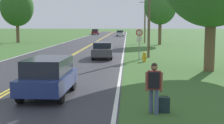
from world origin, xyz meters
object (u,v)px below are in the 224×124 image
object	(u,v)px
traffic_sign	(139,37)
car_dark_blue_suv_approaching	(48,76)
suitcase	(164,105)
tree_behind_sign	(17,7)
car_dark_grey_sedan_mid_near	(102,50)
tree_mid_treeline	(160,6)
hitchhiker_person	(154,83)
fire_hydrant	(144,57)
car_maroon_van_receding	(95,32)
car_silver_hatchback_mid_far	(120,33)

from	to	relation	value
traffic_sign	car_dark_blue_suv_approaching	bearing A→B (deg)	-108.31
suitcase	traffic_sign	distance (m)	15.59
traffic_sign	tree_behind_sign	bearing A→B (deg)	127.55
car_dark_blue_suv_approaching	car_dark_grey_sedan_mid_near	size ratio (longest dim) A/B	0.92
tree_mid_treeline	traffic_sign	bearing A→B (deg)	-100.46
traffic_sign	car_dark_blue_suv_approaching	xyz separation A→B (m)	(-4.36, -13.18, -1.14)
car_dark_grey_sedan_mid_near	hitchhiker_person	bearing A→B (deg)	7.79
car_dark_blue_suv_approaching	suitcase	bearing A→B (deg)	64.59
tree_behind_sign	car_dark_blue_suv_approaching	world-z (taller)	tree_behind_sign
traffic_sign	fire_hydrant	bearing A→B (deg)	-53.45
traffic_sign	car_maroon_van_receding	bearing A→B (deg)	99.08
suitcase	car_silver_hatchback_mid_far	world-z (taller)	car_silver_hatchback_mid_far
suitcase	traffic_sign	size ratio (longest dim) A/B	0.23
hitchhiker_person	traffic_sign	xyz separation A→B (m)	(0.06, 15.67, 0.94)
car_dark_blue_suv_approaching	car_silver_hatchback_mid_far	distance (m)	66.91
traffic_sign	tree_mid_treeline	bearing A→B (deg)	79.54
tree_behind_sign	car_dark_grey_sedan_mid_near	world-z (taller)	tree_behind_sign
hitchhiker_person	traffic_sign	distance (m)	15.70
traffic_sign	car_dark_grey_sedan_mid_near	size ratio (longest dim) A/B	0.61
fire_hydrant	tree_behind_sign	size ratio (longest dim) A/B	0.09
tree_behind_sign	car_dark_blue_suv_approaching	size ratio (longest dim) A/B	2.24
suitcase	car_dark_grey_sedan_mid_near	distance (m)	17.67
suitcase	fire_hydrant	bearing A→B (deg)	5.13
suitcase	fire_hydrant	world-z (taller)	fire_hydrant
traffic_sign	car_dark_blue_suv_approaching	distance (m)	13.93
car_dark_grey_sedan_mid_near	car_dark_blue_suv_approaching	bearing A→B (deg)	-6.80
traffic_sign	hitchhiker_person	bearing A→B (deg)	-90.22
tree_behind_sign	car_silver_hatchback_mid_far	bearing A→B (deg)	60.17
car_dark_blue_suv_approaching	tree_behind_sign	bearing A→B (deg)	-157.85
fire_hydrant	car_dark_grey_sedan_mid_near	distance (m)	4.38
hitchhiker_person	suitcase	world-z (taller)	hitchhiker_person
tree_mid_treeline	car_dark_grey_sedan_mid_near	bearing A→B (deg)	-110.41
tree_behind_sign	car_dark_grey_sedan_mid_near	size ratio (longest dim) A/B	2.05
car_silver_hatchback_mid_far	fire_hydrant	bearing A→B (deg)	5.99
fire_hydrant	tree_behind_sign	bearing A→B (deg)	127.53
car_silver_hatchback_mid_far	car_maroon_van_receding	bearing A→B (deg)	-143.66
tree_behind_sign	car_silver_hatchback_mid_far	world-z (taller)	tree_behind_sign
suitcase	tree_mid_treeline	bearing A→B (deg)	-0.01
fire_hydrant	car_dark_blue_suv_approaching	world-z (taller)	car_dark_blue_suv_approaching
car_dark_blue_suv_approaching	car_maroon_van_receding	xyz separation A→B (m)	(-6.03, 78.17, -0.02)
hitchhiker_person	tree_mid_treeline	world-z (taller)	tree_mid_treeline
tree_behind_sign	car_maroon_van_receding	xyz separation A→B (m)	(8.88, 39.93, -4.95)
car_dark_blue_suv_approaching	car_dark_grey_sedan_mid_near	bearing A→B (deg)	176.56
tree_behind_sign	car_dark_grey_sedan_mid_near	xyz separation A→B (m)	(16.03, -23.24, -5.06)
car_maroon_van_receding	tree_mid_treeline	bearing A→B (deg)	-161.91
car_maroon_van_receding	car_silver_hatchback_mid_far	bearing A→B (deg)	-146.02
suitcase	car_dark_grey_sedan_mid_near	world-z (taller)	car_dark_grey_sedan_mid_near
hitchhiker_person	car_dark_grey_sedan_mid_near	world-z (taller)	hitchhiker_person
car_dark_grey_sedan_mid_near	car_maroon_van_receding	xyz separation A→B (m)	(-7.15, 63.18, 0.11)
tree_behind_sign	tree_mid_treeline	world-z (taller)	tree_behind_sign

